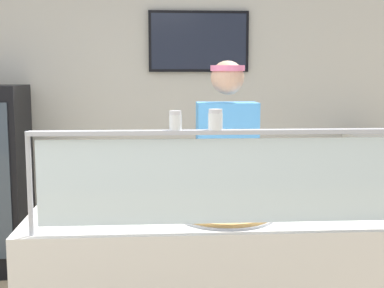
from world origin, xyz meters
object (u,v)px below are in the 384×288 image
(pizza_server, at_px, (220,211))
(worker_figure, at_px, (227,180))
(pizza_tray, at_px, (226,214))
(parmesan_shaker, at_px, (175,122))
(pizza_box_stack, at_px, (373,153))
(pepper_flake_shaker, at_px, (215,121))

(pizza_server, bearing_deg, worker_figure, 72.06)
(pizza_tray, bearing_deg, parmesan_shaker, -137.94)
(pizza_server, height_order, pizza_box_stack, pizza_box_stack)
(pizza_server, relative_size, parmesan_shaker, 3.17)
(pizza_tray, relative_size, worker_figure, 0.28)
(parmesan_shaker, relative_size, pepper_flake_shaker, 0.93)
(pepper_flake_shaker, bearing_deg, worker_figure, 78.73)
(pizza_tray, relative_size, pizza_server, 1.78)
(pizza_tray, bearing_deg, pizza_server, -151.07)
(pizza_tray, height_order, parmesan_shaker, parmesan_shaker)
(pizza_tray, xyz_separation_m, pepper_flake_shaker, (-0.09, -0.24, 0.50))
(pizza_server, xyz_separation_m, pepper_flake_shaker, (-0.05, -0.22, 0.48))
(worker_figure, bearing_deg, pizza_tray, -98.15)
(pizza_box_stack, bearing_deg, pepper_flake_shaker, -127.82)
(parmesan_shaker, relative_size, worker_figure, 0.05)
(pizza_tray, bearing_deg, worker_figure, 81.85)
(pepper_flake_shaker, bearing_deg, pizza_box_stack, 52.18)
(pepper_flake_shaker, distance_m, pizza_box_stack, 2.71)
(pizza_tray, relative_size, pepper_flake_shaker, 5.24)
(parmesan_shaker, height_order, worker_figure, worker_figure)
(parmesan_shaker, bearing_deg, pizza_tray, 42.06)
(worker_figure, distance_m, pizza_box_stack, 1.88)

